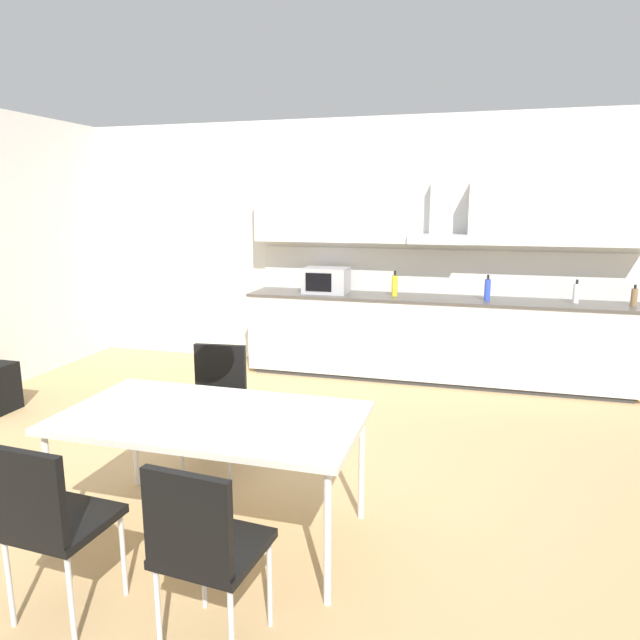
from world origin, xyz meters
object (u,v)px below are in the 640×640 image
Objects in this scene: bottle_yellow at (395,285)px; bottle_white at (576,293)px; bottle_brown at (634,297)px; bottle_blue at (487,290)px; pendant_lamp at (204,221)px; chair_far_left at (216,394)px; dining_table at (212,421)px; chair_near_left at (48,514)px; chair_near_right at (203,541)px; microwave at (326,280)px.

bottle_white is (1.80, 0.05, -0.02)m from bottle_yellow.
bottle_white is 0.52m from bottle_brown.
bottle_blue is 0.82× the size of pendant_lamp.
bottle_brown is at bearing 38.02° from chair_far_left.
bottle_blue reaches higher than bottle_brown.
dining_table is at bearing -124.49° from bottle_white.
bottle_white is 0.27× the size of chair_near_left.
bottle_yellow reaches higher than chair_far_left.
pendant_lamp is at bearing 65.68° from chair_near_left.
bottle_brown is (2.31, 0.02, -0.03)m from bottle_yellow.
bottle_brown is 4.87m from chair_near_right.
bottle_yellow is at bearing -0.81° from microwave.
dining_table is (0.24, -3.33, -0.35)m from microwave.
bottle_yellow is at bearing 77.86° from chair_near_left.
bottle_blue is (1.71, -0.05, -0.03)m from microwave.
bottle_yellow is at bearing -178.42° from bottle_white.
chair_near_right is (-2.47, -4.18, -0.45)m from bottle_brown.
chair_near_right is (0.74, 0.00, 0.00)m from chair_near_left.
chair_near_left is (-3.21, -4.18, -0.45)m from bottle_brown.
bottle_white reaches higher than chair_near_left.
pendant_lamp is (-1.47, -3.29, 0.77)m from bottle_blue.
pendant_lamp reaches higher than chair_near_right.
bottle_brown is 0.64× the size of pendant_lamp.
chair_near_left is at bearing -89.89° from chair_far_left.
pendant_lamp is at bearing -98.85° from bottle_yellow.
microwave is at bearing 98.29° from chair_near_right.
bottle_yellow reaches higher than chair_near_left.
bottle_yellow reaches higher than chair_near_right.
bottle_blue is 0.30× the size of chair_far_left.
chair_far_left is at bearing -127.04° from bottle_blue.
bottle_brown is 0.23× the size of chair_near_right.
chair_near_right is at bearing -66.38° from dining_table.
microwave is 3.42m from pendant_lamp.
bottle_white is at bearing 5.87° from bottle_blue.
bottle_blue is 0.16× the size of dining_table.
dining_table is at bearing -114.09° from bottle_blue.
bottle_white is (2.56, 0.04, -0.04)m from microwave.
bottle_blue is at bearing -2.26° from bottle_yellow.
chair_near_left is at bearing -179.99° from chair_near_right.
microwave is 1.50× the size of pendant_lamp.
chair_far_left is (-1.85, -2.45, -0.48)m from bottle_blue.
chair_near_left is at bearing -122.63° from bottle_white.
bottle_white is 0.73× the size of pendant_lamp.
bottle_yellow reaches higher than bottle_brown.
bottle_blue is at bearing 52.96° from chair_far_left.
bottle_yellow is 0.31× the size of chair_near_right.
bottle_brown is (3.07, 0.01, -0.05)m from microwave.
chair_far_left is (-2.70, -2.54, -0.46)m from bottle_white.
bottle_white is 0.27× the size of chair_far_left.
microwave is 2.06× the size of bottle_white.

